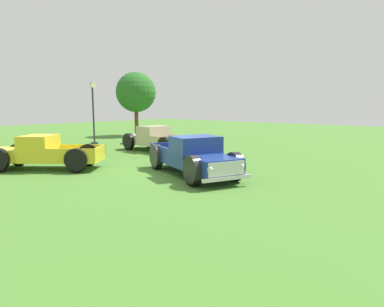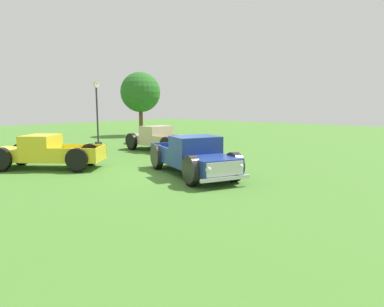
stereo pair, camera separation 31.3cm
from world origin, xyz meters
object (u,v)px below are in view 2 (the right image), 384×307
pickup_truck_foreground (196,158)px  pickup_truck_behind_left (40,153)px  lamp_post_near (97,112)px  oak_tree_west (140,92)px  pickup_truck_behind_right (156,139)px  picnic_table (161,135)px

pickup_truck_foreground → pickup_truck_behind_left: size_ratio=1.13×
lamp_post_near → oak_tree_west: bearing=27.6°
pickup_truck_behind_left → pickup_truck_behind_right: size_ratio=0.96×
pickup_truck_foreground → pickup_truck_behind_right: bearing=59.0°
pickup_truck_foreground → oak_tree_west: bearing=56.5°
pickup_truck_behind_left → picnic_table: (11.92, 4.59, -0.25)m
picnic_table → lamp_post_near: bearing=166.9°
pickup_truck_behind_left → picnic_table: size_ratio=2.17×
pickup_truck_behind_right → pickup_truck_foreground: bearing=-121.0°
picnic_table → pickup_truck_behind_left: bearing=-158.9°
oak_tree_west → pickup_truck_foreground: bearing=-123.5°
oak_tree_west → picnic_table: bearing=-113.0°
pickup_truck_behind_right → lamp_post_near: bearing=98.5°
pickup_truck_foreground → pickup_truck_behind_left: 7.35m
lamp_post_near → picnic_table: bearing=-13.1°
pickup_truck_behind_right → lamp_post_near: size_ratio=1.16×
pickup_truck_behind_left → oak_tree_west: size_ratio=0.86×
lamp_post_near → picnic_table: lamp_post_near is taller
pickup_truck_behind_left → oak_tree_west: oak_tree_west is taller
pickup_truck_behind_right → oak_tree_west: bearing=54.6°
pickup_truck_foreground → oak_tree_west: (10.61, 16.02, 3.24)m
picnic_table → pickup_truck_behind_right: bearing=-136.6°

